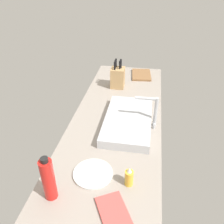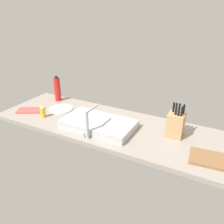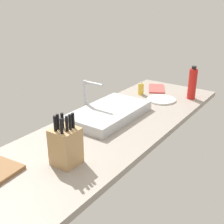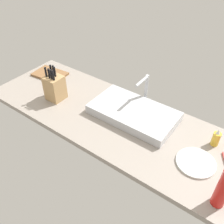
{
  "view_description": "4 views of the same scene",
  "coord_description": "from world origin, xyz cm",
  "px_view_note": "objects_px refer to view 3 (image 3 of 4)",
  "views": [
    {
      "loc": [
        140.12,
        20.47,
        101.3
      ],
      "look_at": [
        4.97,
        -2.53,
        12.34
      ],
      "focal_mm": 38.06,
      "sensor_mm": 36.0,
      "label": 1
    },
    {
      "loc": [
        -79.45,
        145.98,
        91.74
      ],
      "look_at": [
        0.22,
        -4.12,
        12.79
      ],
      "focal_mm": 37.04,
      "sensor_mm": 36.0,
      "label": 2
    },
    {
      "loc": [
        -133.76,
        -91.7,
        77.51
      ],
      "look_at": [
        0.09,
        2.79,
        10.27
      ],
      "focal_mm": 46.06,
      "sensor_mm": 36.0,
      "label": 3
    },
    {
      "loc": [
        68.39,
        -101.06,
        110.12
      ],
      "look_at": [
        -4.04,
        -2.19,
        9.75
      ],
      "focal_mm": 39.68,
      "sensor_mm": 36.0,
      "label": 4
    }
  ],
  "objects_px": {
    "faucet": "(88,93)",
    "knife_block": "(66,146)",
    "soap_bottle": "(141,88)",
    "water_bottle": "(192,84)",
    "sink_basin": "(109,113)",
    "dinner_plate": "(161,100)",
    "dish_towel": "(156,88)"
  },
  "relations": [
    {
      "from": "water_bottle",
      "to": "dish_towel",
      "type": "bearing_deg",
      "value": 79.89
    },
    {
      "from": "sink_basin",
      "to": "soap_bottle",
      "type": "height_order",
      "value": "soap_bottle"
    },
    {
      "from": "sink_basin",
      "to": "water_bottle",
      "type": "bearing_deg",
      "value": -24.68
    },
    {
      "from": "faucet",
      "to": "soap_bottle",
      "type": "bearing_deg",
      "value": -10.31
    },
    {
      "from": "knife_block",
      "to": "soap_bottle",
      "type": "relative_size",
      "value": 2.14
    },
    {
      "from": "soap_bottle",
      "to": "sink_basin",
      "type": "bearing_deg",
      "value": -173.12
    },
    {
      "from": "faucet",
      "to": "water_bottle",
      "type": "distance_m",
      "value": 0.81
    },
    {
      "from": "faucet",
      "to": "knife_block",
      "type": "bearing_deg",
      "value": -149.81
    },
    {
      "from": "soap_bottle",
      "to": "water_bottle",
      "type": "height_order",
      "value": "water_bottle"
    },
    {
      "from": "dinner_plate",
      "to": "dish_towel",
      "type": "height_order",
      "value": "same"
    },
    {
      "from": "faucet",
      "to": "dinner_plate",
      "type": "relative_size",
      "value": 1.03
    },
    {
      "from": "sink_basin",
      "to": "dinner_plate",
      "type": "relative_size",
      "value": 2.63
    },
    {
      "from": "faucet",
      "to": "dish_towel",
      "type": "bearing_deg",
      "value": -10.78
    },
    {
      "from": "faucet",
      "to": "soap_bottle",
      "type": "xyz_separation_m",
      "value": [
        0.54,
        -0.1,
        -0.09
      ]
    },
    {
      "from": "water_bottle",
      "to": "dish_towel",
      "type": "height_order",
      "value": "water_bottle"
    },
    {
      "from": "faucet",
      "to": "knife_block",
      "type": "xyz_separation_m",
      "value": [
        -0.55,
        -0.32,
        -0.04
      ]
    },
    {
      "from": "water_bottle",
      "to": "soap_bottle",
      "type": "bearing_deg",
      "value": 110.41
    },
    {
      "from": "knife_block",
      "to": "soap_bottle",
      "type": "height_order",
      "value": "knife_block"
    },
    {
      "from": "soap_bottle",
      "to": "dinner_plate",
      "type": "height_order",
      "value": "soap_bottle"
    },
    {
      "from": "sink_basin",
      "to": "knife_block",
      "type": "relative_size",
      "value": 2.26
    },
    {
      "from": "water_bottle",
      "to": "dinner_plate",
      "type": "xyz_separation_m",
      "value": [
        -0.17,
        0.17,
        -0.11
      ]
    },
    {
      "from": "faucet",
      "to": "dish_towel",
      "type": "xyz_separation_m",
      "value": [
        0.73,
        -0.14,
        -0.13
      ]
    },
    {
      "from": "knife_block",
      "to": "dish_towel",
      "type": "xyz_separation_m",
      "value": [
        1.27,
        0.18,
        -0.09
      ]
    },
    {
      "from": "faucet",
      "to": "knife_block",
      "type": "relative_size",
      "value": 0.88
    },
    {
      "from": "dinner_plate",
      "to": "faucet",
      "type": "bearing_deg",
      "value": 149.57
    },
    {
      "from": "water_bottle",
      "to": "knife_block",
      "type": "bearing_deg",
      "value": 173.29
    },
    {
      "from": "faucet",
      "to": "knife_block",
      "type": "height_order",
      "value": "knife_block"
    },
    {
      "from": "sink_basin",
      "to": "dinner_plate",
      "type": "height_order",
      "value": "sink_basin"
    },
    {
      "from": "knife_block",
      "to": "water_bottle",
      "type": "height_order",
      "value": "water_bottle"
    },
    {
      "from": "soap_bottle",
      "to": "water_bottle",
      "type": "bearing_deg",
      "value": -69.59
    },
    {
      "from": "sink_basin",
      "to": "dish_towel",
      "type": "distance_m",
      "value": 0.71
    },
    {
      "from": "water_bottle",
      "to": "dinner_plate",
      "type": "distance_m",
      "value": 0.26
    }
  ]
}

